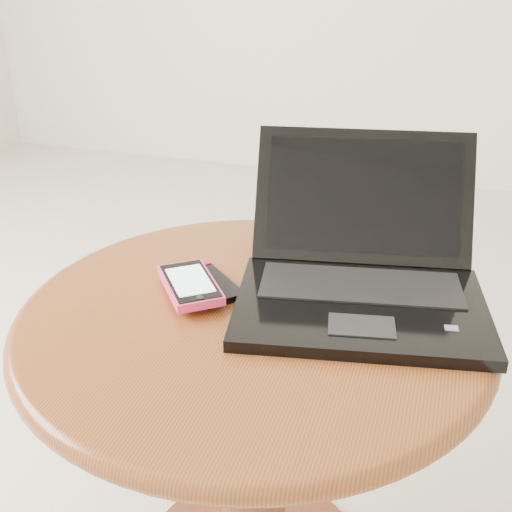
% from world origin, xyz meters
% --- Properties ---
extents(table, '(0.64, 0.64, 0.50)m').
position_xyz_m(table, '(-0.09, -0.04, 0.40)').
color(table, '#542718').
rests_on(table, ground).
extents(laptop, '(0.38, 0.38, 0.19)m').
position_xyz_m(laptop, '(0.04, 0.04, 0.54)').
color(laptop, black).
rests_on(laptop, table).
extents(phone_black, '(0.12, 0.12, 0.01)m').
position_xyz_m(phone_black, '(-0.16, 0.00, 0.51)').
color(phone_black, black).
rests_on(phone_black, table).
extents(phone_pink, '(0.13, 0.14, 0.01)m').
position_xyz_m(phone_pink, '(-0.18, -0.03, 0.52)').
color(phone_pink, '#FB3470').
rests_on(phone_pink, phone_black).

